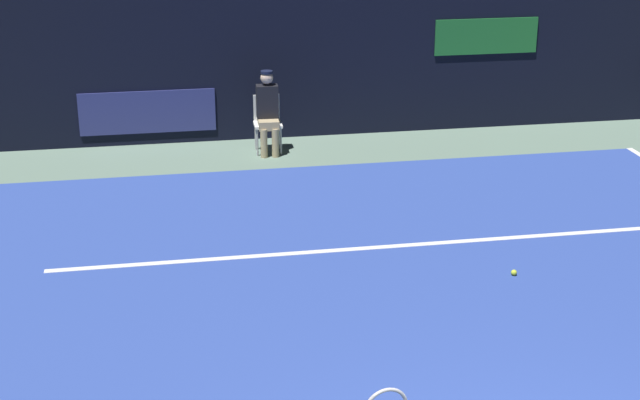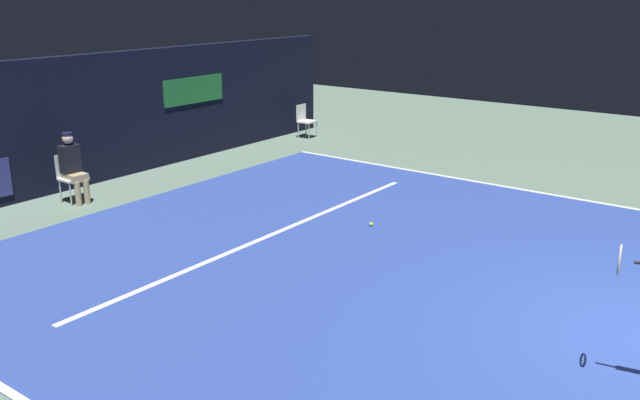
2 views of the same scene
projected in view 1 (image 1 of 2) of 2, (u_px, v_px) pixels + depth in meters
The scene contains 6 objects.
ground_plane at pixel (417, 314), 9.97m from camera, with size 30.39×30.39×0.00m, color slate.
court_surface at pixel (417, 313), 9.96m from camera, with size 10.07×10.07×0.01m, color #2D479E.
line_service at pixel (377, 247), 11.59m from camera, with size 7.86×0.10×0.01m, color white.
back_wall at pixel (307, 59), 15.85m from camera, with size 15.25×0.33×2.60m.
line_judge_on_chair at pixel (268, 111), 15.04m from camera, with size 0.45×0.54×1.32m.
tennis_ball at pixel (514, 273), 10.82m from camera, with size 0.07×0.07×0.07m, color #CCE033.
Camera 1 is at (-2.59, -4.58, 4.56)m, focal length 53.52 mm.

